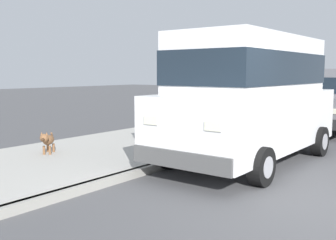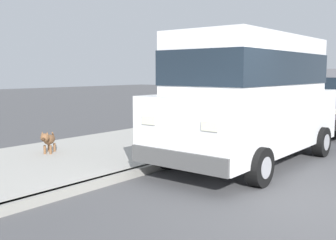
{
  "view_description": "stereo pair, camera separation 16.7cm",
  "coord_description": "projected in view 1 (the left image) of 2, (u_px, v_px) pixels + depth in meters",
  "views": [
    {
      "loc": [
        1.41,
        -5.21,
        1.81
      ],
      "look_at": [
        -3.52,
        1.18,
        0.85
      ],
      "focal_mm": 42.76,
      "sensor_mm": 36.0,
      "label": 1
    },
    {
      "loc": [
        1.54,
        -5.11,
        1.81
      ],
      "look_at": [
        -3.52,
        1.18,
        0.85
      ],
      "focal_mm": 42.76,
      "sensor_mm": 36.0,
      "label": 2
    }
  ],
  "objects": [
    {
      "name": "ground_plane",
      "position": [
        327.0,
        213.0,
        5.17
      ],
      "size": [
        80.0,
        80.0,
        0.0
      ],
      "primitive_type": "plane",
      "color": "#4C4C4F"
    },
    {
      "name": "curb",
      "position": [
        142.0,
        171.0,
        7.1
      ],
      "size": [
        0.16,
        64.0,
        0.14
      ],
      "primitive_type": "cube",
      "color": "gray",
      "rests_on": "ground"
    },
    {
      "name": "dog_brown",
      "position": [
        48.0,
        140.0,
        8.22
      ],
      "size": [
        0.51,
        0.63,
        0.49
      ],
      "color": "brown",
      "rests_on": "sidewalk"
    },
    {
      "name": "car_grey_sedan",
      "position": [
        333.0,
        99.0,
        12.5
      ],
      "size": [
        2.05,
        4.61,
        1.92
      ],
      "color": "slate",
      "rests_on": "ground"
    },
    {
      "name": "car_white_van",
      "position": [
        250.0,
        93.0,
        8.0
      ],
      "size": [
        2.14,
        4.9,
        2.52
      ],
      "color": "white",
      "rests_on": "ground"
    },
    {
      "name": "sidewalk",
      "position": [
        76.0,
        158.0,
        8.19
      ],
      "size": [
        3.6,
        64.0,
        0.14
      ],
      "primitive_type": "cube",
      "color": "#A8A59E",
      "rests_on": "ground"
    }
  ]
}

